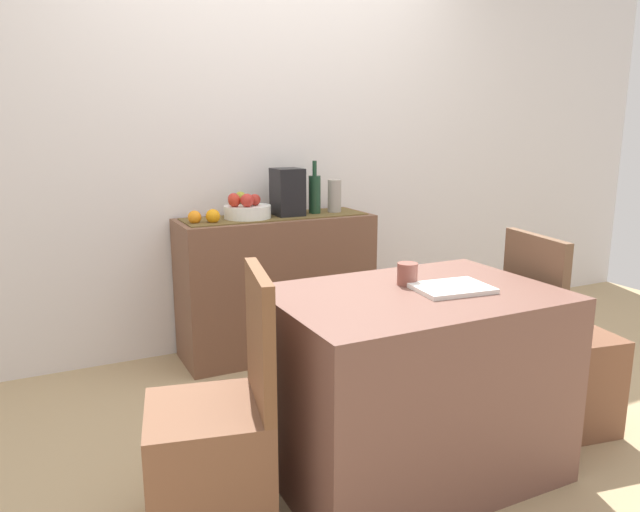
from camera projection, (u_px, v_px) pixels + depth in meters
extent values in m
cube|color=tan|center=(358.00, 414.00, 2.86)|extent=(6.40, 6.40, 0.02)
cube|color=silver|center=(264.00, 126.00, 3.60)|extent=(6.40, 0.06, 2.70)
cube|color=brown|center=(277.00, 285.00, 3.56)|extent=(1.14, 0.42, 0.83)
cube|color=brown|center=(275.00, 216.00, 3.47)|extent=(1.07, 0.32, 0.01)
cylinder|color=white|center=(248.00, 212.00, 3.38)|extent=(0.27, 0.27, 0.07)
sphere|color=#999D2B|center=(240.00, 198.00, 3.45)|extent=(0.07, 0.07, 0.07)
sphere|color=#B12A1A|center=(234.00, 201.00, 3.31)|extent=(0.07, 0.07, 0.07)
sphere|color=#B42B27|center=(234.00, 199.00, 3.39)|extent=(0.07, 0.07, 0.07)
sphere|color=#A6291F|center=(255.00, 200.00, 3.36)|extent=(0.07, 0.07, 0.07)
sphere|color=#B62D24|center=(247.00, 200.00, 3.30)|extent=(0.08, 0.08, 0.08)
cylinder|color=#1C3E27|center=(315.00, 195.00, 3.55)|extent=(0.07, 0.07, 0.23)
cylinder|color=#1C3E27|center=(315.00, 168.00, 3.52)|extent=(0.03, 0.03, 0.09)
cube|color=black|center=(287.00, 192.00, 3.47)|extent=(0.16, 0.18, 0.28)
cylinder|color=#A1988E|center=(334.00, 196.00, 3.61)|extent=(0.08, 0.08, 0.20)
sphere|color=orange|center=(213.00, 216.00, 3.24)|extent=(0.08, 0.08, 0.08)
sphere|color=orange|center=(195.00, 217.00, 3.22)|extent=(0.07, 0.07, 0.07)
cube|color=brown|center=(412.00, 383.00, 2.31)|extent=(1.07, 0.73, 0.74)
cube|color=white|center=(452.00, 288.00, 2.25)|extent=(0.30, 0.24, 0.02)
cylinder|color=brown|center=(407.00, 274.00, 2.32)|extent=(0.08, 0.08, 0.09)
cube|color=brown|center=(210.00, 469.00, 1.99)|extent=(0.48, 0.48, 0.45)
cube|color=brown|center=(260.00, 338.00, 1.94)|extent=(0.12, 0.40, 0.45)
cube|color=brown|center=(560.00, 379.00, 2.70)|extent=(0.46, 0.46, 0.45)
cube|color=brown|center=(534.00, 287.00, 2.55)|extent=(0.11, 0.40, 0.45)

